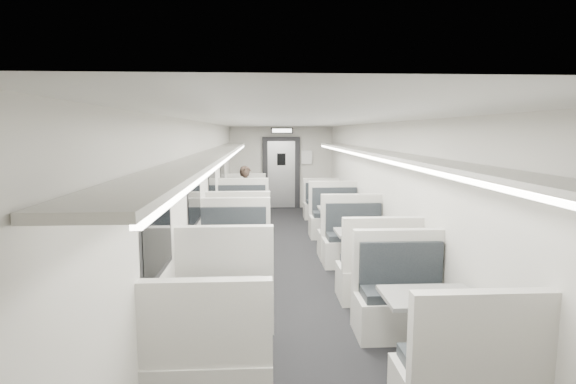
{
  "coord_description": "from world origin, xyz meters",
  "views": [
    {
      "loc": [
        -0.55,
        -7.21,
        2.25
      ],
      "look_at": [
        -0.06,
        1.45,
        1.08
      ],
      "focal_mm": 28.0,
      "sensor_mm": 36.0,
      "label": 1
    }
  ],
  "objects": [
    {
      "name": "room",
      "position": [
        0.0,
        0.0,
        1.2
      ],
      "size": [
        3.24,
        12.24,
        2.64
      ],
      "color": "black",
      "rests_on": "ground"
    },
    {
      "name": "booth_left_a",
      "position": [
        -1.0,
        3.7,
        0.38
      ],
      "size": [
        1.06,
        2.15,
        1.15
      ],
      "color": "beige",
      "rests_on": "room"
    },
    {
      "name": "booth_left_b",
      "position": [
        -1.0,
        1.38,
        0.42
      ],
      "size": [
        1.15,
        2.34,
        1.25
      ],
      "color": "beige",
      "rests_on": "room"
    },
    {
      "name": "booth_left_c",
      "position": [
        -1.0,
        -1.32,
        0.41
      ],
      "size": [
        1.13,
        2.3,
        1.23
      ],
      "color": "beige",
      "rests_on": "room"
    },
    {
      "name": "booth_left_d",
      "position": [
        -1.0,
        -2.91,
        0.38
      ],
      "size": [
        1.04,
        2.12,
        1.13
      ],
      "color": "beige",
      "rests_on": "room"
    },
    {
      "name": "booth_right_a",
      "position": [
        1.0,
        3.59,
        0.35
      ],
      "size": [
        0.95,
        1.94,
        1.04
      ],
      "color": "beige",
      "rests_on": "room"
    },
    {
      "name": "booth_right_b",
      "position": [
        1.0,
        1.39,
        0.4
      ],
      "size": [
        1.09,
        2.21,
        1.18
      ],
      "color": "beige",
      "rests_on": "room"
    },
    {
      "name": "booth_right_c",
      "position": [
        1.0,
        -0.65,
        0.39
      ],
      "size": [
        1.07,
        2.18,
        1.17
      ],
      "color": "beige",
      "rests_on": "room"
    },
    {
      "name": "booth_right_d",
      "position": [
        1.0,
        -3.31,
        0.38
      ],
      "size": [
        1.06,
        2.15,
        1.15
      ],
      "color": "beige",
      "rests_on": "room"
    },
    {
      "name": "passenger",
      "position": [
        -0.94,
        3.14,
        0.73
      ],
      "size": [
        0.56,
        0.39,
        1.47
      ],
      "primitive_type": "imported",
      "rotation": [
        0.0,
        0.0,
        0.08
      ],
      "color": "black",
      "rests_on": "room"
    },
    {
      "name": "window_a",
      "position": [
        -1.49,
        3.4,
        1.35
      ],
      "size": [
        0.02,
        1.18,
        0.84
      ],
      "primitive_type": "cube",
      "color": "black",
      "rests_on": "room"
    },
    {
      "name": "window_b",
      "position": [
        -1.49,
        1.2,
        1.35
      ],
      "size": [
        0.02,
        1.18,
        0.84
      ],
      "primitive_type": "cube",
      "color": "black",
      "rests_on": "room"
    },
    {
      "name": "window_c",
      "position": [
        -1.49,
        -1.0,
        1.35
      ],
      "size": [
        0.02,
        1.18,
        0.84
      ],
      "primitive_type": "cube",
      "color": "black",
      "rests_on": "room"
    },
    {
      "name": "window_d",
      "position": [
        -1.49,
        -3.2,
        1.35
      ],
      "size": [
        0.02,
        1.18,
        0.84
      ],
      "primitive_type": "cube",
      "color": "black",
      "rests_on": "room"
    },
    {
      "name": "luggage_rack_left",
      "position": [
        -1.24,
        -0.3,
        1.92
      ],
      "size": [
        0.46,
        10.4,
        0.09
      ],
      "color": "beige",
      "rests_on": "room"
    },
    {
      "name": "luggage_rack_right",
      "position": [
        1.24,
        -0.3,
        1.92
      ],
      "size": [
        0.46,
        10.4,
        0.09
      ],
      "color": "beige",
      "rests_on": "room"
    },
    {
      "name": "vestibule_door",
      "position": [
        0.0,
        5.93,
        1.04
      ],
      "size": [
        1.1,
        0.13,
        2.1
      ],
      "color": "black",
      "rests_on": "room"
    },
    {
      "name": "exit_sign",
      "position": [
        0.0,
        5.44,
        2.28
      ],
      "size": [
        0.62,
        0.12,
        0.16
      ],
      "color": "black",
      "rests_on": "room"
    },
    {
      "name": "wall_notice",
      "position": [
        0.75,
        5.92,
        1.5
      ],
      "size": [
        0.32,
        0.02,
        0.4
      ],
      "primitive_type": "cube",
      "color": "silver",
      "rests_on": "room"
    }
  ]
}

